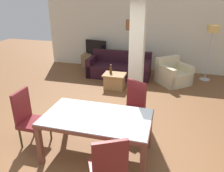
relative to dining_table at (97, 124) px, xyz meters
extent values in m
plane|color=brown|center=(0.00, 0.00, -0.62)|extent=(18.00, 18.00, 0.00)
cube|color=beige|center=(0.00, 5.01, 0.73)|extent=(7.20, 0.06, 2.70)
cube|color=brown|center=(-0.34, 4.97, 0.98)|extent=(0.44, 0.02, 0.36)
cube|color=#B26633|center=(-0.34, 4.96, 0.98)|extent=(0.40, 0.01, 0.32)
cube|color=beige|center=(0.35, 1.73, 0.73)|extent=(0.30, 0.33, 2.70)
cube|color=brown|center=(0.00, -0.46, 0.10)|extent=(1.76, 0.06, 0.06)
cube|color=brown|center=(0.00, 0.46, 0.10)|extent=(1.76, 0.06, 0.06)
cube|color=brown|center=(-0.85, 0.00, 0.10)|extent=(0.06, 0.86, 0.06)
cube|color=brown|center=(0.85, 0.00, 0.10)|extent=(0.06, 0.86, 0.06)
cube|color=silver|center=(0.00, 0.00, 0.14)|extent=(1.74, 0.96, 0.01)
cube|color=brown|center=(-0.83, -0.44, -0.27)|extent=(0.08, 0.08, 0.69)
cube|color=brown|center=(0.83, -0.44, -0.27)|extent=(0.08, 0.08, 0.69)
cube|color=brown|center=(-0.83, 0.44, -0.27)|extent=(0.08, 0.08, 0.69)
cube|color=brown|center=(0.83, 0.44, -0.27)|extent=(0.08, 0.08, 0.69)
cube|color=maroon|center=(-1.21, 0.00, -0.18)|extent=(0.46, 0.46, 0.07)
cube|color=maroon|center=(-1.41, 0.00, 0.14)|extent=(0.05, 0.44, 0.58)
cylinder|color=#43381E|center=(-1.02, 0.19, -0.42)|extent=(0.04, 0.04, 0.40)
cylinder|color=#43381E|center=(-1.02, -0.19, -0.42)|extent=(0.04, 0.04, 0.40)
cylinder|color=#43381E|center=(-1.40, 0.19, -0.42)|extent=(0.04, 0.04, 0.40)
cylinder|color=#43381E|center=(-1.40, -0.19, -0.42)|extent=(0.04, 0.04, 0.40)
cube|color=maroon|center=(0.40, 0.82, -0.18)|extent=(0.61, 0.61, 0.07)
cube|color=maroon|center=(0.48, 1.00, 0.14)|extent=(0.42, 0.24, 0.58)
cylinder|color=#43381E|center=(0.48, 0.56, -0.42)|extent=(0.04, 0.04, 0.40)
cylinder|color=#43381E|center=(0.14, 0.73, -0.42)|extent=(0.04, 0.04, 0.40)
cylinder|color=#43381E|center=(0.65, 0.91, -0.42)|extent=(0.04, 0.04, 0.40)
cylinder|color=#43381E|center=(0.31, 1.07, -0.42)|extent=(0.04, 0.04, 0.40)
cube|color=maroon|center=(0.40, -0.76, -0.18)|extent=(0.62, 0.62, 0.07)
cube|color=maroon|center=(0.49, -0.94, 0.14)|extent=(0.41, 0.25, 0.58)
cylinder|color=#43381E|center=(0.48, -0.51, -0.42)|extent=(0.04, 0.04, 0.40)
cube|color=black|center=(-0.56, 3.95, -0.41)|extent=(2.06, 0.95, 0.42)
cube|color=black|center=(-0.56, 4.33, 0.00)|extent=(2.06, 0.18, 0.39)
cube|color=black|center=(0.39, 3.95, -0.30)|extent=(0.16, 0.95, 0.63)
cube|color=black|center=(-1.51, 3.95, -0.30)|extent=(0.16, 0.95, 0.63)
cube|color=beige|center=(1.22, 3.76, -0.42)|extent=(1.18, 1.19, 0.40)
cube|color=beige|center=(1.01, 4.01, -0.02)|extent=(0.75, 0.68, 0.39)
cube|color=beige|center=(1.48, 3.98, -0.31)|extent=(0.66, 0.74, 0.62)
cube|color=beige|center=(0.96, 3.53, -0.31)|extent=(0.66, 0.74, 0.62)
cube|color=#9B7144|center=(-0.46, 2.93, -0.19)|extent=(0.64, 0.51, 0.04)
cube|color=#9B7144|center=(-0.46, 2.93, -0.41)|extent=(0.56, 0.43, 0.40)
cylinder|color=#4C2D14|center=(-0.59, 2.98, -0.08)|extent=(0.08, 0.08, 0.19)
cylinder|color=#4C2D14|center=(-0.59, 2.98, 0.05)|extent=(0.03, 0.03, 0.07)
cylinder|color=#B7B7BC|center=(-0.59, 2.98, 0.09)|extent=(0.04, 0.04, 0.01)
cube|color=olive|center=(-1.64, 4.73, -0.36)|extent=(1.10, 0.40, 0.51)
cube|color=black|center=(-1.64, 4.73, -0.10)|extent=(0.36, 0.25, 0.03)
cube|color=black|center=(-1.64, 4.73, 0.18)|extent=(0.83, 0.17, 0.51)
cylinder|color=#B7B7BC|center=(2.25, 4.40, -0.61)|extent=(0.33, 0.33, 0.02)
cylinder|color=#B7B7BC|center=(2.25, 4.40, 0.16)|extent=(0.04, 0.04, 1.52)
cylinder|color=#E5BC66|center=(2.25, 4.40, 1.03)|extent=(0.36, 0.36, 0.22)
camera|label=1|loc=(1.04, -2.91, 1.96)|focal=35.00mm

